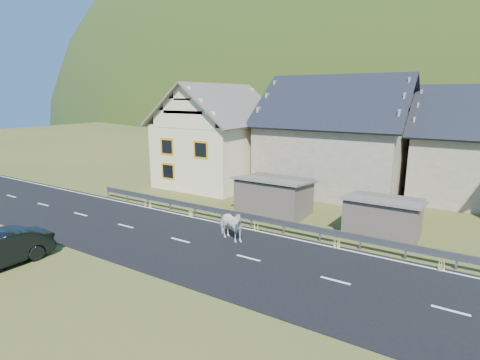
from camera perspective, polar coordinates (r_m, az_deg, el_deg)
The scene contains 11 objects.
ground at distance 17.21m, azimuth 1.28°, elevation -11.91°, with size 160.00×160.00×0.00m, color #3E4B1C.
road at distance 17.20m, azimuth 1.28°, elevation -11.85°, with size 60.00×7.00×0.04m, color black.
lane_markings at distance 17.19m, azimuth 1.28°, elevation -11.78°, with size 60.00×6.60×0.01m, color silver.
guardrail at distance 20.03m, azimuth 6.69°, elevation -6.63°, with size 28.10×0.09×0.75m.
shed_left at distance 23.13m, azimuth 5.24°, elevation -2.55°, with size 4.30×3.30×2.40m, color #675A4E.
shed_right at distance 20.72m, azimuth 20.92°, elevation -5.47°, with size 3.80×2.90×2.20m, color #675A4E.
house_cream at distance 31.29m, azimuth -3.31°, elevation 7.56°, with size 7.80×9.80×8.30m.
house_stone_a at distance 29.96m, azimuth 14.51°, elevation 7.48°, with size 10.80×9.80×8.90m.
mountain at distance 195.40m, azimuth 30.69°, elevation 2.98°, with size 440.00×280.00×260.00m, color #293A10.
conifer_patch at distance 138.60m, azimuth 4.96°, elevation 12.23°, with size 76.00×50.00×28.00m, color black.
horse at distance 18.88m, azimuth -1.56°, elevation -6.84°, with size 1.93×0.88×1.63m, color white.
Camera 1 is at (7.93, -13.48, 7.19)m, focal length 28.00 mm.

